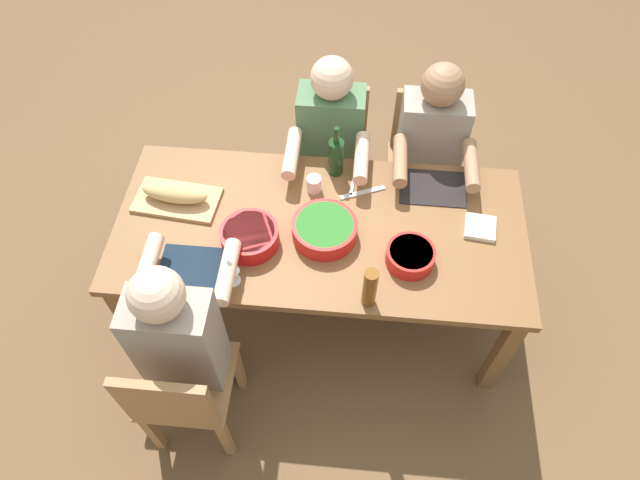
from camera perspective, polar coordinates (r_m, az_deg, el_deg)
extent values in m
plane|color=brown|center=(3.23, 0.00, -6.49)|extent=(8.00, 8.00, 0.00)
cube|color=brown|center=(2.63, 0.00, 1.15)|extent=(1.92, 0.88, 0.04)
cube|color=brown|center=(2.94, -18.63, -7.93)|extent=(0.07, 0.07, 0.70)
cube|color=brown|center=(2.85, 17.90, -10.91)|extent=(0.07, 0.07, 0.70)
cube|color=brown|center=(3.32, -15.04, 3.70)|extent=(0.07, 0.07, 0.70)
cube|color=brown|center=(3.24, 16.67, 1.43)|extent=(0.07, 0.07, 0.70)
cube|color=#9E7044|center=(2.63, -13.26, -13.72)|extent=(0.40, 0.40, 0.03)
cube|color=#9E7044|center=(2.38, -15.26, -15.80)|extent=(0.38, 0.04, 0.40)
cube|color=#9E7044|center=(2.94, -14.91, -11.88)|extent=(0.04, 0.04, 0.42)
cube|color=#9E7044|center=(2.86, -8.28, -12.72)|extent=(0.04, 0.04, 0.42)
cube|color=#9E7044|center=(2.84, -16.62, -18.08)|extent=(0.04, 0.04, 0.42)
cube|color=#9E7044|center=(2.76, -9.58, -19.19)|extent=(0.04, 0.04, 0.42)
cylinder|color=#2D2D38|center=(2.92, -13.02, -11.12)|extent=(0.11, 0.11, 0.45)
cylinder|color=#2D2D38|center=(2.89, -9.91, -11.51)|extent=(0.11, 0.11, 0.45)
cube|color=gray|center=(2.40, -14.24, -9.82)|extent=(0.34, 0.20, 0.55)
cylinder|color=beige|center=(2.47, -17.11, -2.49)|extent=(0.07, 0.30, 0.07)
cylinder|color=beige|center=(2.38, -9.40, -3.20)|extent=(0.07, 0.30, 0.07)
sphere|color=beige|center=(2.08, -16.28, -5.35)|extent=(0.21, 0.21, 0.21)
cube|color=#9E7044|center=(3.30, 10.32, 7.00)|extent=(0.40, 0.40, 0.03)
cube|color=#9E7044|center=(3.28, 10.82, 11.83)|extent=(0.38, 0.04, 0.40)
cube|color=#9E7044|center=(3.38, 12.65, 2.05)|extent=(0.04, 0.04, 0.42)
cube|color=#9E7044|center=(3.35, 6.91, 2.51)|extent=(0.04, 0.04, 0.42)
cube|color=#9E7044|center=(3.60, 12.44, 6.32)|extent=(0.04, 0.04, 0.42)
cube|color=#9E7044|center=(3.57, 7.02, 6.79)|extent=(0.04, 0.04, 0.42)
cylinder|color=#2D2D38|center=(3.33, 11.20, 1.63)|extent=(0.11, 0.11, 0.45)
cylinder|color=#2D2D38|center=(3.31, 8.46, 1.84)|extent=(0.11, 0.11, 0.45)
cube|color=gray|center=(3.06, 11.13, 9.81)|extent=(0.34, 0.20, 0.55)
cylinder|color=#9E7251|center=(2.81, 15.09, 7.35)|extent=(0.07, 0.30, 0.07)
cylinder|color=#9E7251|center=(2.76, 8.14, 8.00)|extent=(0.07, 0.30, 0.07)
sphere|color=#9E7251|center=(2.82, 12.35, 15.14)|extent=(0.21, 0.21, 0.21)
cube|color=#9E7044|center=(3.28, 1.10, 7.73)|extent=(0.40, 0.40, 0.03)
cube|color=#9E7044|center=(3.26, 1.42, 12.61)|extent=(0.38, 0.04, 0.40)
cube|color=#9E7044|center=(3.34, 3.72, 2.75)|extent=(0.04, 0.04, 0.42)
cube|color=#9E7044|center=(3.35, -2.10, 3.17)|extent=(0.04, 0.04, 0.42)
cube|color=#9E7044|center=(3.56, 4.01, 7.03)|extent=(0.04, 0.04, 0.42)
cube|color=#9E7044|center=(3.57, -1.48, 7.41)|extent=(0.04, 0.04, 0.42)
cylinder|color=#2D2D38|center=(3.30, 2.12, 2.32)|extent=(0.11, 0.11, 0.45)
cylinder|color=#2D2D38|center=(3.31, -0.65, 2.52)|extent=(0.11, 0.11, 0.45)
cube|color=#4C724C|center=(3.04, 1.09, 10.63)|extent=(0.34, 0.20, 0.55)
cylinder|color=beige|center=(2.76, 4.24, 8.32)|extent=(0.07, 0.30, 0.07)
cylinder|color=beige|center=(2.77, -2.87, 8.79)|extent=(0.07, 0.30, 0.07)
sphere|color=beige|center=(2.79, 1.21, 16.10)|extent=(0.21, 0.21, 0.21)
cylinder|color=red|center=(2.54, -7.14, 0.33)|extent=(0.26, 0.26, 0.09)
cylinder|color=beige|center=(2.52, -7.20, 0.71)|extent=(0.23, 0.23, 0.03)
cylinder|color=red|center=(2.50, 9.14, -1.63)|extent=(0.22, 0.22, 0.08)
cylinder|color=orange|center=(2.48, 9.22, -1.30)|extent=(0.19, 0.19, 0.03)
cylinder|color=red|center=(2.55, 0.47, 1.05)|extent=(0.30, 0.30, 0.09)
cylinder|color=#2D7028|center=(2.52, 0.47, 1.43)|extent=(0.26, 0.26, 0.03)
cube|color=tan|center=(2.78, -14.29, 3.96)|extent=(0.42, 0.26, 0.02)
ellipsoid|color=tan|center=(2.74, -14.53, 4.69)|extent=(0.33, 0.14, 0.09)
cylinder|color=#193819|center=(2.76, 1.61, 8.39)|extent=(0.08, 0.08, 0.20)
cylinder|color=#193819|center=(2.66, 1.69, 10.56)|extent=(0.03, 0.03, 0.09)
cylinder|color=brown|center=(2.31, 5.08, -4.86)|extent=(0.06, 0.06, 0.22)
cylinder|color=silver|center=(2.47, -8.82, -4.08)|extent=(0.07, 0.07, 0.01)
cylinder|color=silver|center=(2.44, -8.94, -3.58)|extent=(0.01, 0.01, 0.07)
cone|color=silver|center=(2.37, -9.18, -2.56)|extent=(0.08, 0.08, 0.08)
cube|color=#142333|center=(2.54, -12.54, -2.78)|extent=(0.32, 0.23, 0.01)
cube|color=black|center=(2.81, 11.34, 5.22)|extent=(0.32, 0.23, 0.01)
cylinder|color=white|center=(2.72, -0.62, 5.69)|extent=(0.07, 0.07, 0.08)
cube|color=silver|center=(2.78, 3.42, 5.88)|extent=(0.04, 0.17, 0.01)
cube|color=silver|center=(2.74, 4.32, 4.82)|extent=(0.22, 0.11, 0.01)
cube|color=white|center=(2.70, 15.93, 1.24)|extent=(0.15, 0.15, 0.02)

